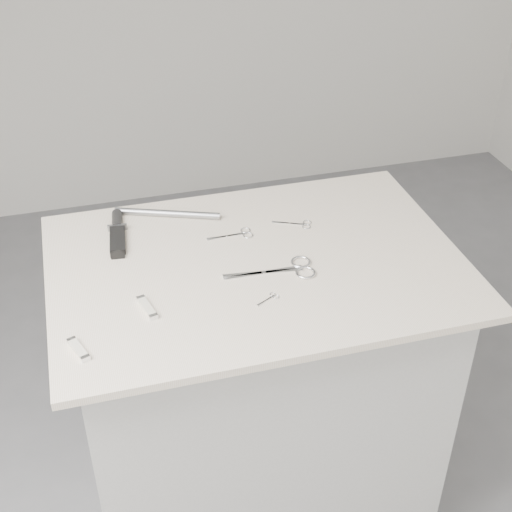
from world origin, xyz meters
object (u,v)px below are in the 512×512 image
object	(u,v)px
pocket_knife_b	(78,350)
embroidery_scissors_a	(238,234)
large_shears	(289,269)
embroidery_scissors_b	(299,224)
tiny_scissors	(270,298)
pocket_knife_a	(147,308)
sheathed_knife	(117,231)
plinth	(256,398)
metal_rail	(167,213)

from	to	relation	value
pocket_knife_b	embroidery_scissors_a	bearing A→B (deg)	-71.75
large_shears	embroidery_scissors_b	world-z (taller)	large_shears
embroidery_scissors_a	tiny_scissors	world-z (taller)	same
pocket_knife_a	pocket_knife_b	size ratio (longest dim) A/B	1.10
embroidery_scissors_a	pocket_knife_b	world-z (taller)	pocket_knife_b
embroidery_scissors_a	pocket_knife_a	bearing A→B (deg)	-139.42
embroidery_scissors_a	embroidery_scissors_b	distance (m)	0.17
embroidery_scissors_a	pocket_knife_a	world-z (taller)	pocket_knife_a
large_shears	pocket_knife_a	bearing A→B (deg)	-166.52
sheathed_knife	pocket_knife_b	distance (m)	0.45
plinth	embroidery_scissors_a	xyz separation A→B (m)	(-0.01, 0.13, 0.47)
large_shears	pocket_knife_a	distance (m)	0.35
pocket_knife_a	pocket_knife_b	xyz separation A→B (m)	(-0.16, -0.10, -0.00)
sheathed_knife	pocket_knife_a	xyz separation A→B (m)	(0.03, -0.33, -0.00)
sheathed_knife	large_shears	bearing A→B (deg)	-120.00
pocket_knife_a	pocket_knife_b	distance (m)	0.18
large_shears	embroidery_scissors_b	distance (m)	0.21
embroidery_scissors_a	metal_rail	xyz separation A→B (m)	(-0.16, 0.14, 0.01)
plinth	embroidery_scissors_b	distance (m)	0.51
large_shears	embroidery_scissors_a	xyz separation A→B (m)	(-0.08, 0.18, -0.00)
embroidery_scissors_a	pocket_knife_a	size ratio (longest dim) A/B	1.38
pocket_knife_a	pocket_knife_b	bearing A→B (deg)	108.64
large_shears	embroidery_scissors_b	xyz separation A→B (m)	(0.09, 0.19, -0.00)
embroidery_scissors_b	plinth	bearing A→B (deg)	-114.87
plinth	pocket_knife_a	size ratio (longest dim) A/B	10.46
embroidery_scissors_a	sheathed_knife	bearing A→B (deg)	162.10
plinth	embroidery_scissors_a	world-z (taller)	embroidery_scissors_a
sheathed_knife	metal_rail	bearing A→B (deg)	-64.49
tiny_scissors	sheathed_knife	xyz separation A→B (m)	(-0.30, 0.37, 0.01)
pocket_knife_a	sheathed_knife	bearing A→B (deg)	-8.78
metal_rail	large_shears	bearing A→B (deg)	-53.26
plinth	large_shears	distance (m)	0.48
embroidery_scissors_b	metal_rail	distance (m)	0.35
plinth	tiny_scissors	size ratio (longest dim) A/B	15.18
sheathed_knife	pocket_knife_a	bearing A→B (deg)	-169.33
pocket_knife_b	metal_rail	distance (m)	0.55
large_shears	tiny_scissors	xyz separation A→B (m)	(-0.08, -0.09, -0.00)
tiny_scissors	pocket_knife_a	world-z (taller)	pocket_knife_a
tiny_scissors	metal_rail	world-z (taller)	metal_rail
large_shears	embroidery_scissors_a	bearing A→B (deg)	117.33
sheathed_knife	plinth	bearing A→B (deg)	-118.91
metal_rail	pocket_knife_b	bearing A→B (deg)	-118.97
embroidery_scissors_a	pocket_knife_a	xyz separation A→B (m)	(-0.27, -0.24, 0.00)
large_shears	sheathed_knife	distance (m)	0.46
embroidery_scissors_b	metal_rail	world-z (taller)	metal_rail
tiny_scissors	pocket_knife_b	size ratio (longest dim) A/B	0.76
plinth	pocket_knife_a	bearing A→B (deg)	-157.83
embroidery_scissors_b	tiny_scissors	distance (m)	0.33
pocket_knife_a	large_shears	bearing A→B (deg)	-94.11
embroidery_scissors_a	tiny_scissors	size ratio (longest dim) A/B	2.00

